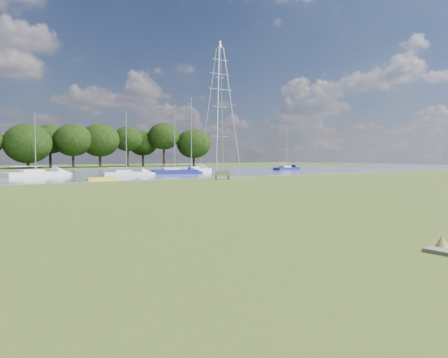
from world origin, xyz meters
TOP-DOWN VIEW (x-y plane):
  - ground at (0.00, 0.00)m, footprint 220.00×220.00m
  - river at (0.00, 42.00)m, footprint 220.00×40.00m
  - riverbank_bench at (13.76, 18.50)m, footprint 1.60×0.96m
  - kayak at (2.85, 24.00)m, footprint 2.98×0.76m
  - pylon at (49.82, 70.00)m, footprint 6.94×4.87m
  - sailboat_0 at (9.07, 32.51)m, footprint 5.88×2.60m
  - sailboat_2 at (40.20, 36.43)m, footprint 5.75×2.25m
  - sailboat_3 at (-0.74, 36.14)m, footprint 7.65×4.07m
  - sailboat_6 at (20.55, 35.87)m, footprint 7.99×5.23m
  - sailboat_7 at (16.18, 33.08)m, footprint 6.39×3.47m

SIDE VIEW (x-z plane):
  - ground at x=0.00m, z-range 0.00..0.00m
  - river at x=0.00m, z-range -0.05..0.05m
  - kayak at x=2.85m, z-range 0.05..0.35m
  - sailboat_0 at x=9.07m, z-range -3.47..4.40m
  - riverbank_bench at x=13.76m, z-range 0.00..0.95m
  - sailboat_2 at x=40.20m, z-range -3.18..4.15m
  - sailboat_3 at x=-0.74m, z-range -3.20..4.27m
  - sailboat_6 at x=20.55m, z-range -4.87..6.02m
  - sailboat_7 at x=16.18m, z-range -4.05..5.24m
  - pylon at x=49.82m, z-range 3.95..34.70m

